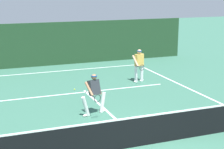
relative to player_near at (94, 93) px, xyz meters
The scene contains 9 objects.
ground_plane 3.33m from the player_near, 79.81° to the right, with size 80.00×80.00×0.00m, color #356853.
court_line_baseline_far 7.66m from the player_near, 85.71° to the left, with size 9.50×0.10×0.01m, color white.
court_line_service 3.16m from the player_near, 79.19° to the left, with size 7.75×0.10×0.01m, color white.
court_line_centre 1.03m from the player_near, ahead, with size 0.10×6.40×0.01m, color white.
tennis_net 3.24m from the player_near, 79.81° to the right, with size 10.42×0.09×1.06m.
player_near is the anchor object (origin of this frame).
player_far 5.26m from the player_near, 46.26° to the left, with size 0.67×0.89×1.67m.
tennis_ball 3.59m from the player_near, 87.34° to the left, with size 0.07×0.07×0.07m, color #D1E033.
back_fence_windscreen 9.37m from the player_near, 86.51° to the left, with size 17.23×0.12×2.64m, color #1F3F24.
Camera 1 is at (-4.55, -9.14, 4.71)m, focal length 57.67 mm.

